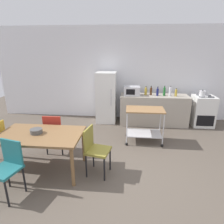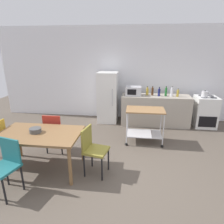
% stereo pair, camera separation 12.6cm
% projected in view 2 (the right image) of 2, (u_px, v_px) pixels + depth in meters
% --- Properties ---
extents(ground_plane, '(12.00, 12.00, 0.00)m').
position_uv_depth(ground_plane, '(117.00, 173.00, 3.61)').
color(ground_plane, brown).
extents(back_wall, '(8.40, 0.12, 2.90)m').
position_uv_depth(back_wall, '(127.00, 74.00, 6.18)').
color(back_wall, white).
rests_on(back_wall, ground_plane).
extents(kitchen_counter, '(2.00, 0.64, 0.90)m').
position_uv_depth(kitchen_counter, '(155.00, 110.00, 5.82)').
color(kitchen_counter, '#A89E8E').
rests_on(kitchen_counter, ground_plane).
extents(dining_table, '(1.50, 0.90, 0.75)m').
position_uv_depth(dining_table, '(39.00, 137.00, 3.54)').
color(dining_table, brown).
rests_on(dining_table, ground_plane).
extents(chair_teal, '(0.49, 0.49, 0.89)m').
position_uv_depth(chair_teal, '(6.00, 163.00, 2.99)').
color(chair_teal, '#1E666B').
rests_on(chair_teal, ground_plane).
extents(chair_red, '(0.41, 0.41, 0.89)m').
position_uv_depth(chair_red, '(55.00, 130.00, 4.21)').
color(chair_red, '#B72D23').
rests_on(chair_red, ground_plane).
extents(chair_olive, '(0.47, 0.47, 0.89)m').
position_uv_depth(chair_olive, '(93.00, 147.00, 3.47)').
color(chair_olive, olive).
rests_on(chair_olive, ground_plane).
extents(stove_oven, '(0.60, 0.61, 0.92)m').
position_uv_depth(stove_oven, '(205.00, 112.00, 5.67)').
color(stove_oven, white).
rests_on(stove_oven, ground_plane).
extents(refrigerator, '(0.60, 0.63, 1.55)m').
position_uv_depth(refrigerator, '(108.00, 98.00, 5.98)').
color(refrigerator, white).
rests_on(refrigerator, ground_plane).
extents(kitchen_cart, '(0.91, 0.57, 0.85)m').
position_uv_depth(kitchen_cart, '(145.00, 120.00, 4.65)').
color(kitchen_cart, olive).
rests_on(kitchen_cart, ground_plane).
extents(microwave, '(0.46, 0.35, 0.26)m').
position_uv_depth(microwave, '(133.00, 91.00, 5.69)').
color(microwave, silver).
rests_on(microwave, kitchen_counter).
extents(bottle_soy_sauce, '(0.08, 0.08, 0.25)m').
position_uv_depth(bottle_soy_sauce, '(147.00, 91.00, 5.74)').
color(bottle_soy_sauce, gold).
rests_on(bottle_soy_sauce, kitchen_counter).
extents(bottle_vinegar, '(0.07, 0.07, 0.27)m').
position_uv_depth(bottle_vinegar, '(152.00, 92.00, 5.68)').
color(bottle_vinegar, '#4C2D19').
rests_on(bottle_vinegar, kitchen_counter).
extents(bottle_olive_oil, '(0.07, 0.07, 0.27)m').
position_uv_depth(bottle_olive_oil, '(159.00, 92.00, 5.60)').
color(bottle_olive_oil, navy).
rests_on(bottle_olive_oil, kitchen_counter).
extents(bottle_sesame_oil, '(0.07, 0.07, 0.29)m').
position_uv_depth(bottle_sesame_oil, '(166.00, 92.00, 5.62)').
color(bottle_sesame_oil, '#1E6628').
rests_on(bottle_sesame_oil, kitchen_counter).
extents(bottle_soda, '(0.08, 0.08, 0.29)m').
position_uv_depth(bottle_soda, '(172.00, 92.00, 5.57)').
color(bottle_soda, silver).
rests_on(bottle_soda, kitchen_counter).
extents(bottle_wine, '(0.07, 0.07, 0.23)m').
position_uv_depth(bottle_wine, '(178.00, 93.00, 5.53)').
color(bottle_wine, gold).
rests_on(bottle_wine, kitchen_counter).
extents(fruit_bowl, '(0.21, 0.21, 0.08)m').
position_uv_depth(fruit_bowl, '(35.00, 130.00, 3.52)').
color(fruit_bowl, '#4C4C4C').
rests_on(fruit_bowl, dining_table).
extents(kettle, '(0.24, 0.17, 0.19)m').
position_uv_depth(kettle, '(205.00, 94.00, 5.42)').
color(kettle, silver).
rests_on(kettle, stove_oven).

